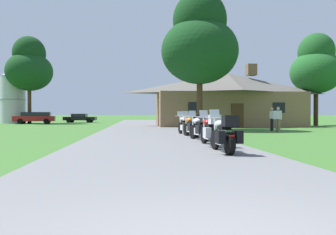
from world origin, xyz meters
The scene contains 16 objects.
ground_plane centered at (0.00, 20.00, 0.00)m, with size 500.00×500.00×0.00m, color #386628.
asphalt_driveway centered at (0.00, 18.00, 0.03)m, with size 6.40×80.00×0.06m, color slate.
motorcycle_silver_nearest_to_camera centered at (1.86, 7.07, 0.61)m, with size 0.77×2.08×1.30m.
motorcycle_red_second_in_row centered at (1.94, 9.20, 0.61)m, with size 0.78×2.08×1.30m.
motorcycle_white_third_in_row centered at (2.04, 11.62, 0.61)m, with size 0.99×2.06×1.30m.
motorcycle_orange_fourth_in_row centered at (2.02, 13.72, 0.61)m, with size 0.97×2.07×1.30m.
motorcycle_silver_farthest_in_row centered at (1.88, 15.69, 0.62)m, with size 0.71×2.08×1.30m.
stone_lodge centered at (7.92, 28.87, 2.64)m, with size 14.17×7.03×6.03m.
bystander_white_shirt_near_lodge centered at (8.89, 20.40, 0.93)m, with size 0.22×0.55×1.67m.
bystander_white_shirt_beside_signpost centered at (8.53, 18.55, 0.93)m, with size 0.37×0.48×1.67m.
tree_by_lodge_front centered at (3.90, 21.83, 6.54)m, with size 5.72×5.72×10.30m.
tree_right_of_lodge centered at (17.14, 29.23, 5.97)m, with size 5.04×5.04×9.29m.
tree_left_far centered at (-13.85, 39.16, 6.98)m, with size 5.52×5.52×10.62m.
metal_silo_distant centered at (-16.41, 40.88, 3.35)m, with size 3.01×3.01×6.69m.
parked_red_suv_far_left centered at (-12.91, 38.22, 0.78)m, with size 4.82×2.48×1.40m.
parked_black_sedan_far_left centered at (-8.48, 43.05, 0.64)m, with size 4.28×2.06×1.20m.
Camera 1 is at (-0.68, -2.49, 1.22)m, focal length 35.37 mm.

